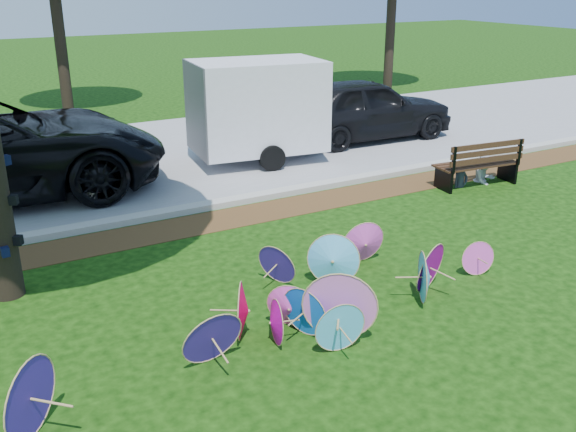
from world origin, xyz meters
The scene contains 10 objects.
ground centered at (0.00, 0.00, 0.00)m, with size 90.00×90.00×0.00m, color black.
mulch_strip centered at (0.00, 4.50, 0.01)m, with size 90.00×1.00×0.01m, color #472D16.
curb centered at (0.00, 5.20, 0.06)m, with size 90.00×0.30×0.12m, color #B7B5AD.
street centered at (0.00, 9.35, 0.01)m, with size 90.00×8.00×0.01m, color gray.
parasol_pile centered at (-0.09, 0.50, 0.38)m, with size 7.05×2.44×0.94m.
dark_pickup centered at (6.41, 8.29, 0.84)m, with size 1.99×4.95×1.69m, color black.
cargo_trailer centered at (2.94, 7.78, 1.34)m, with size 2.97×1.88×2.68m, color white.
park_bench centered at (6.09, 3.79, 0.49)m, with size 1.88×0.72×0.98m, color black, non-canonical shape.
person_left centered at (5.74, 3.84, 0.55)m, with size 0.40×0.26×1.10m, color #333945.
person_right centered at (6.44, 3.84, 0.59)m, with size 0.58×0.45×1.19m, color silver.
Camera 1 is at (-3.83, -5.67, 4.21)m, focal length 40.00 mm.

